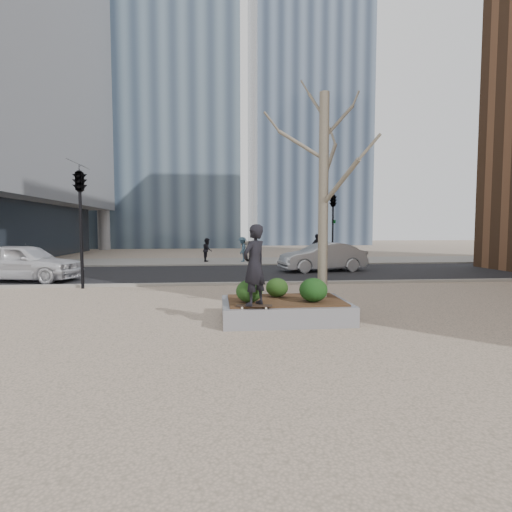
{
  "coord_description": "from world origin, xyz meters",
  "views": [
    {
      "loc": [
        -0.63,
        -9.39,
        2.2
      ],
      "look_at": [
        0.5,
        2.0,
        1.4
      ],
      "focal_mm": 28.0,
      "sensor_mm": 36.0,
      "label": 1
    }
  ],
  "objects": [
    {
      "name": "ground",
      "position": [
        0.0,
        0.0,
        0.0
      ],
      "size": [
        120.0,
        120.0,
        0.0
      ],
      "primitive_type": "plane",
      "color": "tan",
      "rests_on": "ground"
    },
    {
      "name": "street",
      "position": [
        0.0,
        10.0,
        0.01
      ],
      "size": [
        60.0,
        8.0,
        0.02
      ],
      "primitive_type": "cube",
      "color": "black",
      "rests_on": "ground"
    },
    {
      "name": "far_sidewalk",
      "position": [
        0.0,
        17.0,
        0.01
      ],
      "size": [
        60.0,
        6.0,
        0.02
      ],
      "primitive_type": "cube",
      "color": "gray",
      "rests_on": "ground"
    },
    {
      "name": "planter",
      "position": [
        1.0,
        0.0,
        0.23
      ],
      "size": [
        3.0,
        2.0,
        0.45
      ],
      "primitive_type": "cube",
      "color": "gray",
      "rests_on": "ground"
    },
    {
      "name": "planter_mulch",
      "position": [
        1.0,
        0.0,
        0.47
      ],
      "size": [
        2.7,
        1.7,
        0.04
      ],
      "primitive_type": "cube",
      "color": "#382314",
      "rests_on": "planter"
    },
    {
      "name": "sycamore_tree",
      "position": [
        2.0,
        0.3,
        3.79
      ],
      "size": [
        2.8,
        2.8,
        6.6
      ],
      "primitive_type": null,
      "color": "gray",
      "rests_on": "planter_mulch"
    },
    {
      "name": "shrub_left",
      "position": [
        0.12,
        -0.31,
        0.75
      ],
      "size": [
        0.62,
        0.62,
        0.52
      ],
      "primitive_type": "ellipsoid",
      "color": "#103412",
      "rests_on": "planter_mulch"
    },
    {
      "name": "shrub_middle",
      "position": [
        0.86,
        0.35,
        0.73
      ],
      "size": [
        0.56,
        0.56,
        0.47
      ],
      "primitive_type": "ellipsoid",
      "color": "#183210",
      "rests_on": "planter_mulch"
    },
    {
      "name": "shrub_right",
      "position": [
        1.6,
        -0.39,
        0.77
      ],
      "size": [
        0.65,
        0.65,
        0.56
      ],
      "primitive_type": "ellipsoid",
      "color": "#153D13",
      "rests_on": "planter_mulch"
    },
    {
      "name": "skateboard",
      "position": [
        0.18,
        -0.83,
        0.49
      ],
      "size": [
        0.8,
        0.32,
        0.08
      ],
      "primitive_type": null,
      "rotation": [
        0.0,
        0.0,
        -0.16
      ],
      "color": "black",
      "rests_on": "planter"
    },
    {
      "name": "skateboarder",
      "position": [
        0.18,
        -0.83,
        1.4
      ],
      "size": [
        0.75,
        0.75,
        1.76
      ],
      "primitive_type": "imported",
      "rotation": [
        0.0,
        0.0,
        3.91
      ],
      "color": "black",
      "rests_on": "skateboard"
    },
    {
      "name": "police_car",
      "position": [
        -8.5,
        7.81,
        0.8
      ],
      "size": [
        4.85,
        2.74,
        1.56
      ],
      "primitive_type": "imported",
      "rotation": [
        0.0,
        0.0,
        1.36
      ],
      "color": "silver",
      "rests_on": "street"
    },
    {
      "name": "car_silver",
      "position": [
        4.73,
        10.37,
        0.74
      ],
      "size": [
        4.56,
        2.24,
        1.44
      ],
      "primitive_type": "imported",
      "rotation": [
        0.0,
        0.0,
        4.88
      ],
      "color": "#A6AAAF",
      "rests_on": "street"
    },
    {
      "name": "pedestrian_a",
      "position": [
        -1.23,
        16.73,
        0.79
      ],
      "size": [
        0.6,
        0.76,
        1.53
      ],
      "primitive_type": "imported",
      "rotation": [
        0.0,
        0.0,
        1.54
      ],
      "color": "black",
      "rests_on": "far_sidewalk"
    },
    {
      "name": "pedestrian_b",
      "position": [
        1.06,
        16.46,
        0.83
      ],
      "size": [
        0.82,
        1.15,
        1.61
      ],
      "primitive_type": "imported",
      "rotation": [
        0.0,
        0.0,
        4.48
      ],
      "color": "#3C586C",
      "rests_on": "far_sidewalk"
    },
    {
      "name": "pedestrian_c",
      "position": [
        5.88,
        15.9,
        0.93
      ],
      "size": [
        1.14,
        0.83,
        1.8
      ],
      "primitive_type": "imported",
      "rotation": [
        0.0,
        0.0,
        3.56
      ],
      "color": "black",
      "rests_on": "far_sidewalk"
    },
    {
      "name": "traffic_light_near",
      "position": [
        -5.5,
        5.6,
        2.25
      ],
      "size": [
        0.6,
        2.48,
        4.5
      ],
      "primitive_type": null,
      "color": "black",
      "rests_on": "ground"
    },
    {
      "name": "traffic_light_far",
      "position": [
        6.5,
        14.6,
        2.25
      ],
      "size": [
        0.6,
        2.48,
        4.5
      ],
      "primitive_type": null,
      "color": "black",
      "rests_on": "ground"
    },
    {
      "name": "building_glass_a",
      "position": [
        -6.0,
        42.0,
        22.5
      ],
      "size": [
        16.0,
        16.0,
        45.0
      ],
      "primitive_type": "cube",
      "color": "slate",
      "rests_on": "ground"
    },
    {
      "name": "building_glass_b",
      "position": [
        12.0,
        48.0,
        27.5
      ],
      "size": [
        15.0,
        15.0,
        55.0
      ],
      "primitive_type": "cube",
      "color": "slate",
      "rests_on": "ground"
    }
  ]
}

